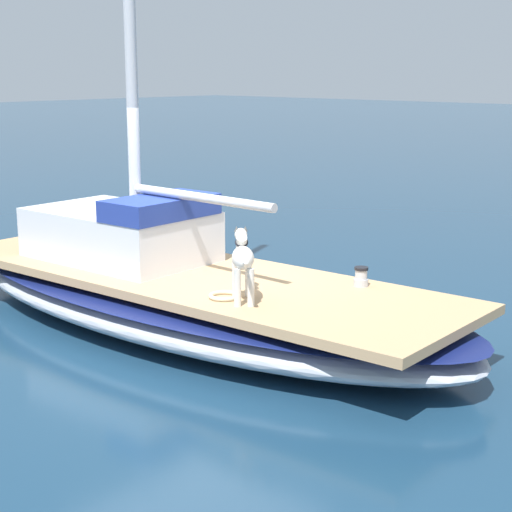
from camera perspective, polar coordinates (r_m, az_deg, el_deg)
ground_plane at (r=9.70m, az=-4.38°, el=-4.94°), size 120.00×120.00×0.00m
sailboat_main at (r=9.61m, az=-4.41°, el=-3.04°), size 2.92×7.37×0.66m
cabin_house at (r=10.23m, az=-9.04°, el=1.68°), size 1.52×2.30×0.84m
dog_white at (r=8.29m, az=-0.92°, el=-0.23°), size 0.70×0.74×0.70m
deck_winch at (r=8.97m, az=7.23°, el=-1.45°), size 0.16×0.16×0.21m
coiled_rope at (r=8.47m, az=-2.19°, el=-2.75°), size 0.32×0.32×0.04m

